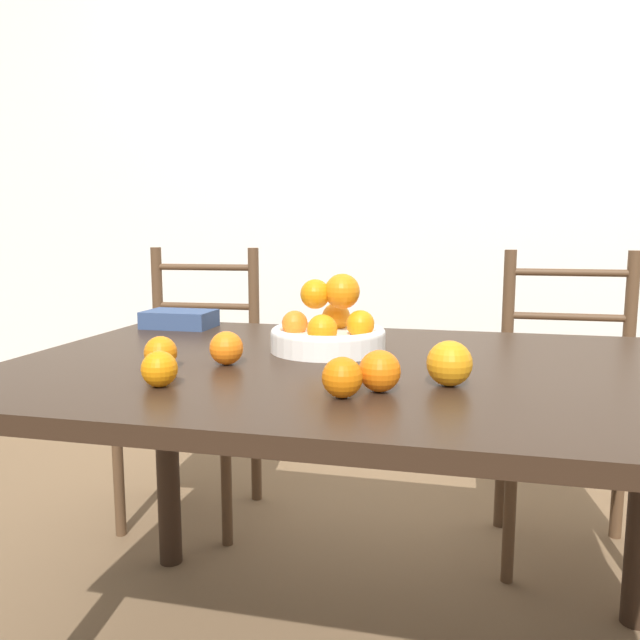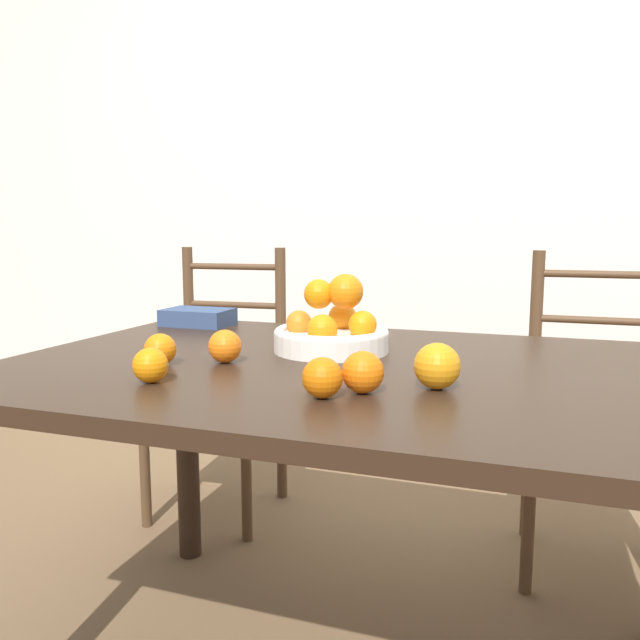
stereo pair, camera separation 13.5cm
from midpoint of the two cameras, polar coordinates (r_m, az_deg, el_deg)
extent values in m
cube|color=silver|center=(2.78, 13.75, 13.51)|extent=(8.00, 0.06, 2.60)
cube|color=black|center=(1.31, 6.56, -4.82)|extent=(1.50, 0.97, 0.03)
cylinder|color=black|center=(2.02, -10.15, -11.36)|extent=(0.07, 0.07, 0.72)
cylinder|color=white|center=(1.44, 3.74, -2.03)|extent=(0.27, 0.27, 0.04)
torus|color=white|center=(1.43, 3.74, -1.17)|extent=(0.27, 0.27, 0.02)
sphere|color=orange|center=(1.40, 6.69, -0.45)|extent=(0.06, 0.06, 0.06)
sphere|color=orange|center=(1.50, 4.64, 0.23)|extent=(0.07, 0.07, 0.07)
sphere|color=orange|center=(1.45, 0.73, -0.31)|extent=(0.06, 0.06, 0.06)
sphere|color=orange|center=(1.36, 3.06, -0.91)|extent=(0.07, 0.07, 0.07)
sphere|color=orange|center=(1.42, 5.09, 2.59)|extent=(0.08, 0.08, 0.08)
sphere|color=orange|center=(1.42, 2.60, 2.38)|extent=(0.07, 0.07, 0.07)
sphere|color=orange|center=(1.31, -11.58, -2.68)|extent=(0.07, 0.07, 0.07)
sphere|color=orange|center=(1.04, 3.96, -5.33)|extent=(0.07, 0.07, 0.07)
sphere|color=orange|center=(1.08, 7.56, -4.79)|extent=(0.07, 0.07, 0.07)
sphere|color=orange|center=(1.16, -12.08, -4.10)|extent=(0.06, 0.06, 0.06)
sphere|color=orange|center=(1.13, 14.08, -4.14)|extent=(0.08, 0.08, 0.08)
sphere|color=orange|center=(1.32, -5.80, -2.43)|extent=(0.07, 0.07, 0.07)
cylinder|color=#513823|center=(2.29, -14.09, -12.76)|extent=(0.04, 0.04, 0.45)
cylinder|color=#513823|center=(2.13, -4.90, -14.09)|extent=(0.04, 0.04, 0.45)
cylinder|color=#513823|center=(2.52, -10.25, -4.50)|extent=(0.04, 0.04, 0.97)
cylinder|color=#513823|center=(2.38, -1.94, -5.11)|extent=(0.04, 0.04, 0.97)
cube|color=#513823|center=(2.29, -7.89, -6.24)|extent=(0.44, 0.43, 0.04)
cylinder|color=#513823|center=(2.42, -6.26, -2.05)|extent=(0.38, 0.05, 0.02)
cylinder|color=#513823|center=(2.40, -6.31, 1.38)|extent=(0.38, 0.05, 0.02)
cylinder|color=#513823|center=(2.38, -6.37, 4.87)|extent=(0.38, 0.05, 0.02)
cylinder|color=#513823|center=(1.96, 20.51, -16.69)|extent=(0.04, 0.04, 0.45)
cylinder|color=#513823|center=(2.22, 20.51, -6.65)|extent=(0.04, 0.04, 0.97)
cube|color=#513823|center=(2.07, 25.99, -8.58)|extent=(0.43, 0.41, 0.04)
cylinder|color=#513823|center=(2.21, 25.61, -3.82)|extent=(0.38, 0.03, 0.02)
cylinder|color=#513823|center=(2.18, 25.84, -0.06)|extent=(0.38, 0.03, 0.02)
cylinder|color=#513823|center=(2.17, 26.08, 3.76)|extent=(0.38, 0.03, 0.02)
cube|color=#334770|center=(1.85, -9.06, 0.24)|extent=(0.19, 0.13, 0.05)
camera|label=1|loc=(0.07, -87.14, 0.41)|focal=35.00mm
camera|label=2|loc=(0.07, 92.86, -0.41)|focal=35.00mm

